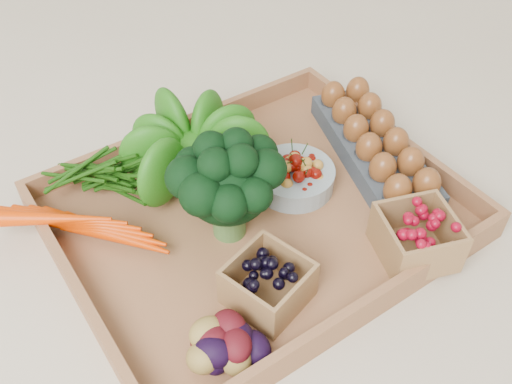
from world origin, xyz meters
TOP-DOWN VIEW (x-y plane):
  - ground at (0.00, 0.00)m, footprint 4.00×4.00m
  - tray at (0.00, 0.00)m, footprint 0.55×0.45m
  - carrots at (-0.21, 0.09)m, footprint 0.18×0.13m
  - lettuce at (-0.04, 0.11)m, footprint 0.14×0.14m
  - broccoli at (-0.05, -0.01)m, footprint 0.15×0.15m
  - cherry_bowl at (0.08, 0.02)m, footprint 0.12×0.12m
  - egg_carton at (0.22, -0.00)m, footprint 0.18×0.31m
  - potatoes at (-0.16, -0.16)m, footprint 0.12×0.12m
  - punnet_blackberry at (-0.07, -0.13)m, footprint 0.11×0.11m
  - punnet_raspberry at (0.14, -0.18)m, footprint 0.12×0.12m

SIDE VIEW (x-z plane):
  - ground at x=0.00m, z-range 0.00..0.00m
  - tray at x=0.00m, z-range 0.00..0.01m
  - cherry_bowl at x=0.08m, z-range 0.01..0.05m
  - egg_carton at x=0.22m, z-range 0.01..0.05m
  - carrots at x=-0.21m, z-range 0.01..0.06m
  - punnet_blackberry at x=-0.07m, z-range 0.01..0.08m
  - punnet_raspberry at x=0.14m, z-range 0.01..0.08m
  - potatoes at x=-0.16m, z-range 0.01..0.08m
  - broccoli at x=-0.05m, z-range 0.02..0.14m
  - lettuce at x=-0.04m, z-range 0.02..0.16m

